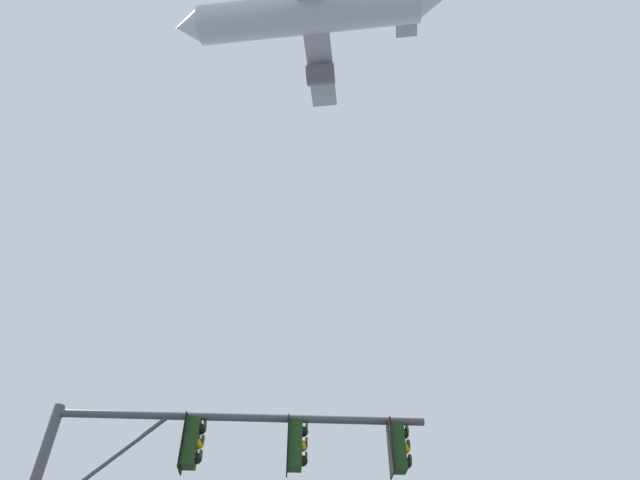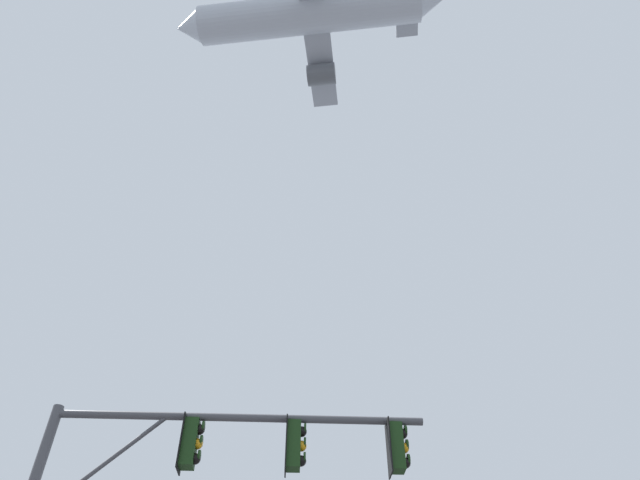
# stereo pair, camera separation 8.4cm
# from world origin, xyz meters

# --- Properties ---
(airplane) EXTENTS (25.42, 19.64, 6.94)m
(airplane) POSITION_xyz_m (-1.72, 21.34, 52.54)
(airplane) COLOR #B7BCC6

